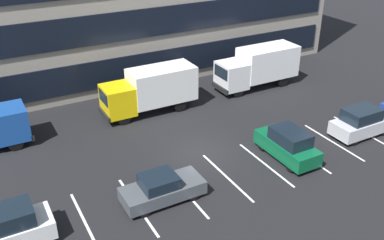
% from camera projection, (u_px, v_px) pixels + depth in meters
% --- Properties ---
extents(ground_plane, '(120.00, 120.00, 0.00)m').
position_uv_depth(ground_plane, '(200.00, 152.00, 27.82)').
color(ground_plane, black).
extents(lot_markings, '(22.54, 5.40, 0.01)m').
position_uv_depth(lot_markings, '(227.00, 177.00, 25.33)').
color(lot_markings, silver).
rests_on(lot_markings, ground_plane).
extents(box_truck_yellow, '(7.17, 2.37, 3.32)m').
position_uv_depth(box_truck_yellow, '(151.00, 89.00, 32.18)').
color(box_truck_yellow, yellow).
rests_on(box_truck_yellow, ground_plane).
extents(box_truck_white, '(7.29, 2.41, 3.38)m').
position_uv_depth(box_truck_white, '(258.00, 66.00, 36.46)').
color(box_truck_white, white).
rests_on(box_truck_white, ground_plane).
extents(suv_white, '(4.44, 1.88, 2.01)m').
position_uv_depth(suv_white, '(4.00, 230.00, 19.92)').
color(suv_white, white).
rests_on(suv_white, ground_plane).
extents(sedan_charcoal, '(4.44, 1.86, 1.59)m').
position_uv_depth(sedan_charcoal, '(162.00, 188.00, 23.08)').
color(sedan_charcoal, '#474C51').
rests_on(sedan_charcoal, ground_plane).
extents(suv_forest, '(1.85, 4.37, 1.98)m').
position_uv_depth(suv_forest, '(288.00, 144.00, 26.77)').
color(suv_forest, '#0C5933').
rests_on(suv_forest, ground_plane).
extents(suv_silver, '(4.41, 1.87, 1.99)m').
position_uv_depth(suv_silver, '(362.00, 122.00, 29.36)').
color(suv_silver, silver).
rests_on(suv_silver, ground_plane).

